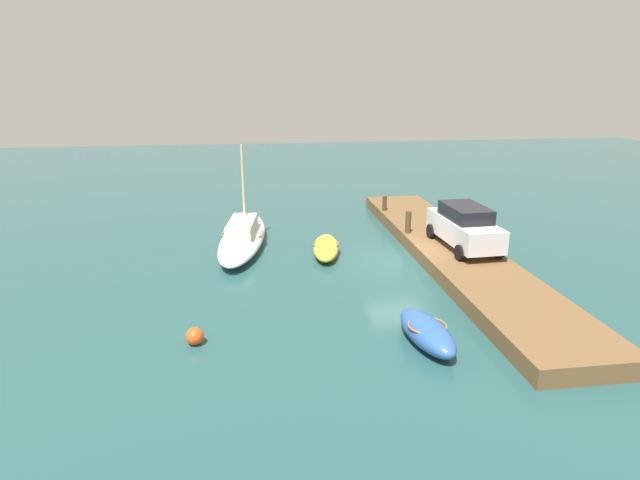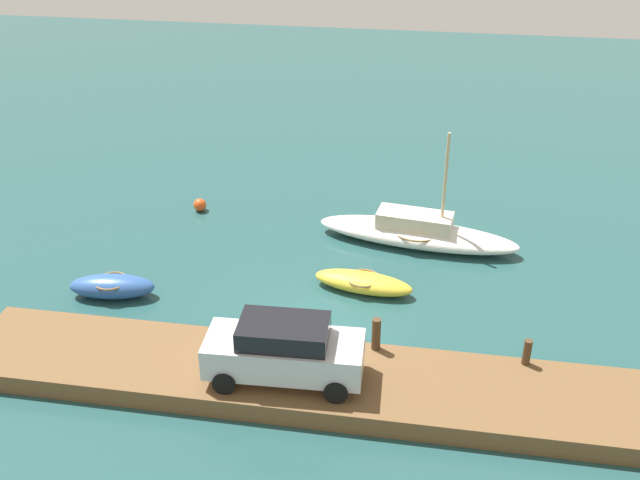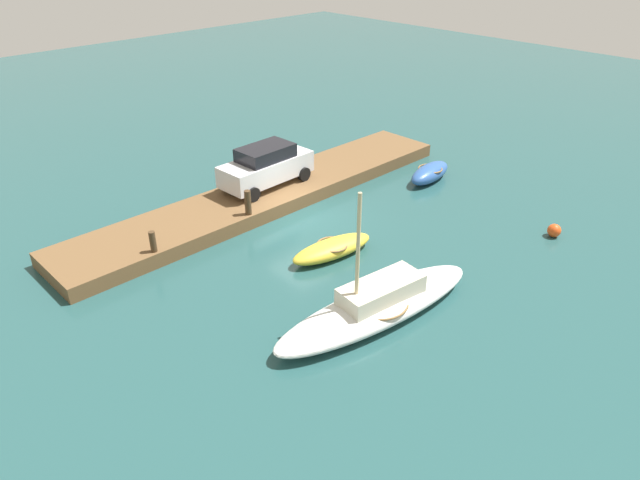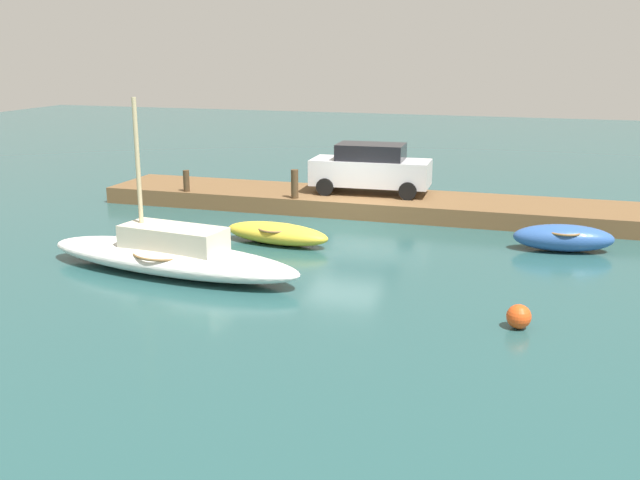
# 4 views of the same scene
# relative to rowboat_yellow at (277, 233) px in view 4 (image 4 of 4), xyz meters

# --- Properties ---
(ground_plane) EXTENTS (84.00, 84.00, 0.00)m
(ground_plane) POSITION_rel_rowboat_yellow_xyz_m (-1.32, -3.03, -0.33)
(ground_plane) COLOR #234C4C
(dock_platform) EXTENTS (19.56, 3.28, 0.60)m
(dock_platform) POSITION_rel_rowboat_yellow_xyz_m (-1.32, -5.40, -0.03)
(dock_platform) COLOR brown
(dock_platform) RESTS_ON ground_plane
(rowboat_yellow) EXTENTS (3.60, 1.64, 0.65)m
(rowboat_yellow) POSITION_rel_rowboat_yellow_xyz_m (0.00, 0.00, 0.00)
(rowboat_yellow) COLOR gold
(rowboat_yellow) RESTS_ON ground_plane
(sailboat_white) EXTENTS (7.92, 2.91, 4.64)m
(sailboat_white) POSITION_rel_rowboat_yellow_xyz_m (1.65, 3.69, 0.17)
(sailboat_white) COLOR white
(sailboat_white) RESTS_ON ground_plane
(dinghy_blue) EXTENTS (3.03, 1.49, 0.80)m
(dinghy_blue) POSITION_rel_rowboat_yellow_xyz_m (-8.41, -1.77, 0.07)
(dinghy_blue) COLOR #2D569E
(dinghy_blue) RESTS_ON ground_plane
(mooring_post_west) EXTENTS (0.26, 0.26, 1.04)m
(mooring_post_west) POSITION_rel_rowboat_yellow_xyz_m (0.82, -4.01, 0.79)
(mooring_post_west) COLOR #47331E
(mooring_post_west) RESTS_ON dock_platform
(mooring_post_mid_west) EXTENTS (0.23, 0.23, 0.80)m
(mooring_post_mid_west) POSITION_rel_rowboat_yellow_xyz_m (5.13, -4.01, 0.67)
(mooring_post_mid_west) COLOR #47331E
(mooring_post_mid_west) RESTS_ON dock_platform
(parked_car) EXTENTS (4.41, 2.05, 1.84)m
(parked_car) POSITION_rel_rowboat_yellow_xyz_m (-1.56, -5.73, 1.21)
(parked_car) COLOR silver
(parked_car) RESTS_ON dock_platform
(marker_buoy) EXTENTS (0.54, 0.54, 0.54)m
(marker_buoy) POSITION_rel_rowboat_yellow_xyz_m (-7.47, 5.05, -0.07)
(marker_buoy) COLOR #E54C19
(marker_buoy) RESTS_ON ground_plane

